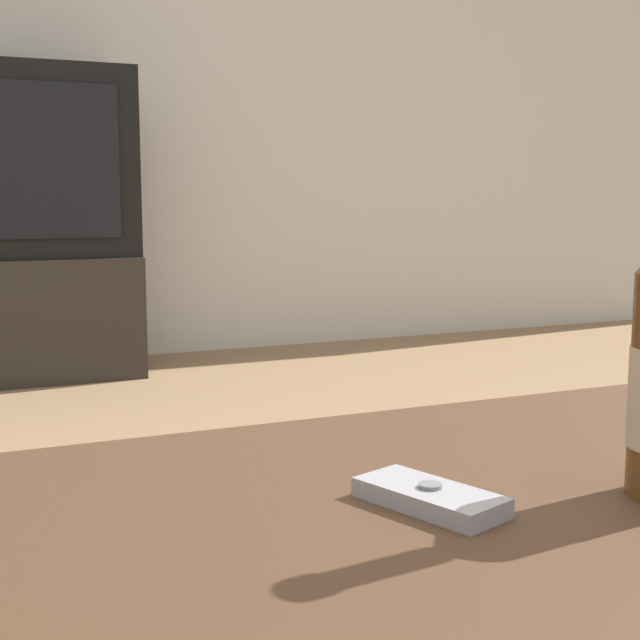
% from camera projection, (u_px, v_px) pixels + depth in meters
% --- Properties ---
extents(coffee_table, '(1.20, 0.61, 0.41)m').
position_uv_depth(coffee_table, '(412.00, 621.00, 0.59)').
color(coffee_table, '#422B1C').
rests_on(coffee_table, ground_plane).
extents(tv_stand, '(0.83, 0.42, 0.42)m').
position_uv_depth(tv_stand, '(14.00, 318.00, 3.09)').
color(tv_stand, '#28231E').
rests_on(tv_stand, ground_plane).
extents(television, '(0.83, 0.38, 0.64)m').
position_uv_depth(television, '(7.00, 162.00, 3.01)').
color(television, black).
rests_on(television, tv_stand).
extents(cell_phone, '(0.08, 0.12, 0.02)m').
position_uv_depth(cell_phone, '(430.00, 497.00, 0.63)').
color(cell_phone, gray).
rests_on(cell_phone, coffee_table).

